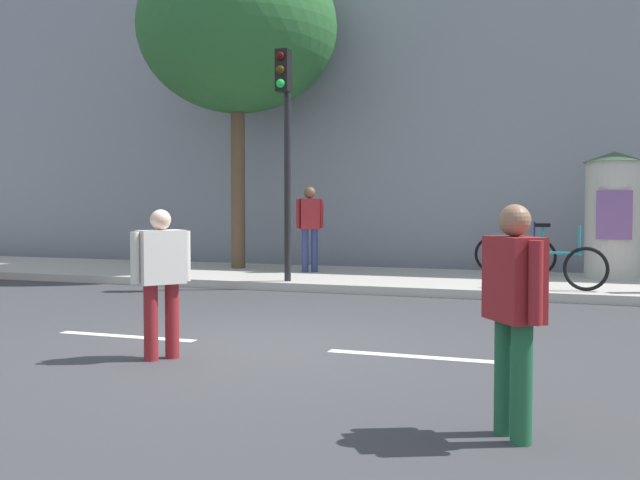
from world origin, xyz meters
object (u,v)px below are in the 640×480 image
at_px(street_tree, 237,28).
at_px(pedestrian_near_pole, 514,303).
at_px(poster_column, 614,214).
at_px(bicycle_upright, 514,254).
at_px(pedestrian_in_red_top, 161,272).
at_px(pedestrian_with_bag, 310,221).
at_px(bicycle_leaning, 552,266).
at_px(traffic_light, 285,126).

distance_m(street_tree, pedestrian_near_pole, 13.12).
relative_size(poster_column, bicycle_upright, 1.41).
height_order(poster_column, pedestrian_in_red_top, poster_column).
xyz_separation_m(pedestrian_with_bag, bicycle_upright, (4.02, 1.22, -0.67)).
bearing_deg(bicycle_upright, street_tree, -172.02).
bearing_deg(poster_column, pedestrian_in_red_top, -115.67).
relative_size(poster_column, pedestrian_with_bag, 1.36).
bearing_deg(pedestrian_with_bag, poster_column, 6.55).
bearing_deg(pedestrian_near_pole, pedestrian_with_bag, 118.04).
height_order(street_tree, pedestrian_in_red_top, street_tree).
relative_size(poster_column, street_tree, 0.34).
height_order(street_tree, pedestrian_with_bag, street_tree).
relative_size(street_tree, pedestrian_in_red_top, 4.76).
distance_m(street_tree, bicycle_leaning, 8.62).
bearing_deg(pedestrian_near_pole, bicycle_leaning, 91.69).
height_order(traffic_light, pedestrian_near_pole, traffic_light).
height_order(street_tree, pedestrian_near_pole, street_tree).
distance_m(traffic_light, pedestrian_in_red_top, 6.70).
height_order(bicycle_leaning, bicycle_upright, same).
bearing_deg(street_tree, bicycle_leaning, -17.43).
relative_size(poster_column, bicycle_leaning, 1.36).
bearing_deg(traffic_light, pedestrian_near_pole, -57.66).
xyz_separation_m(street_tree, pedestrian_near_pole, (7.03, -10.12, -4.50)).
distance_m(street_tree, pedestrian_with_bag, 4.60).
distance_m(traffic_light, street_tree, 4.06).
bearing_deg(pedestrian_with_bag, street_tree, 167.85).
height_order(pedestrian_near_pole, pedestrian_with_bag, pedestrian_with_bag).
relative_size(street_tree, pedestrian_near_pole, 4.61).
bearing_deg(street_tree, pedestrian_in_red_top, -68.29).
xyz_separation_m(traffic_light, bicycle_leaning, (4.64, 0.30, -2.43)).
bearing_deg(bicycle_leaning, street_tree, 162.57).
distance_m(pedestrian_near_pole, bicycle_leaning, 8.00).
distance_m(pedestrian_near_pole, pedestrian_in_red_top, 3.86).
xyz_separation_m(poster_column, pedestrian_with_bag, (-5.90, -0.68, -0.17)).
bearing_deg(street_tree, traffic_light, -48.43).
relative_size(traffic_light, pedestrian_with_bag, 2.36).
distance_m(poster_column, pedestrian_near_pole, 10.44).
bearing_deg(pedestrian_in_red_top, pedestrian_with_bag, 100.99).
bearing_deg(pedestrian_with_bag, bicycle_upright, 16.87).
bearing_deg(poster_column, street_tree, -177.92).
distance_m(street_tree, pedestrian_in_red_top, 10.37).
relative_size(poster_column, pedestrian_in_red_top, 1.61).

